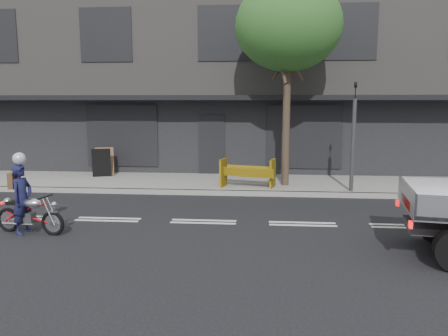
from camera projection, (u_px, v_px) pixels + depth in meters
ground at (204, 222)px, 10.68m from camera, size 80.00×80.00×0.00m
sidewalk at (221, 183)px, 15.30m from camera, size 32.00×3.20×0.15m
kerb at (216, 193)px, 13.73m from camera, size 32.00×0.20×0.15m
building_main at (233, 79)px, 21.21m from camera, size 26.00×10.00×8.00m
street_tree at (288, 26)px, 13.84m from camera, size 3.40×3.40×6.74m
traffic_light_pole at (353, 143)px, 13.38m from camera, size 0.12×0.12×3.50m
motorcycle at (30, 213)px, 9.70m from camera, size 1.71×0.50×0.88m
rider at (22, 199)px, 9.66m from camera, size 0.46×0.62×1.56m
construction_barrier at (248, 174)px, 13.96m from camera, size 1.84×1.13×0.96m
sandwich_board at (101, 163)px, 16.06m from camera, size 0.78×0.63×1.06m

